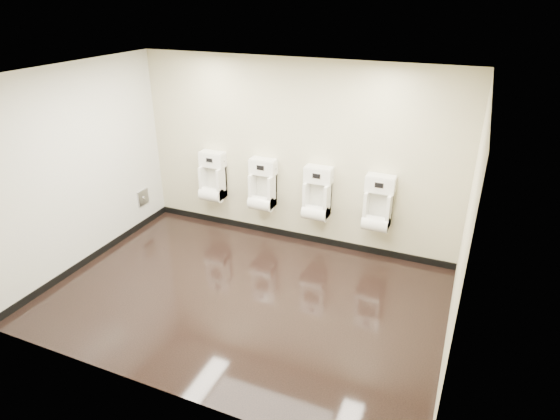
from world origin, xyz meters
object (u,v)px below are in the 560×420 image
(urinal_2, at_px, (317,197))
(urinal_3, at_px, (378,207))
(access_panel, at_px, (143,197))
(urinal_0, at_px, (213,180))
(urinal_1, at_px, (262,188))

(urinal_2, xyz_separation_m, urinal_3, (0.91, 0.00, 0.00))
(access_panel, distance_m, urinal_2, 2.95)
(access_panel, bearing_deg, urinal_2, 8.02)
(urinal_0, bearing_deg, urinal_2, 0.00)
(access_panel, height_order, urinal_1, urinal_1)
(access_panel, distance_m, urinal_1, 2.07)
(access_panel, distance_m, urinal_3, 3.85)
(access_panel, xyz_separation_m, urinal_3, (3.81, 0.41, 0.33))
(urinal_0, bearing_deg, access_panel, -159.86)
(urinal_1, bearing_deg, access_panel, -168.48)
(access_panel, height_order, urinal_0, urinal_0)
(access_panel, xyz_separation_m, urinal_1, (2.01, 0.41, 0.33))
(urinal_3, bearing_deg, access_panel, -173.88)
(urinal_2, distance_m, urinal_3, 0.91)
(urinal_1, bearing_deg, urinal_3, 0.00)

